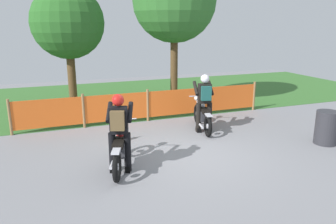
{
  "coord_description": "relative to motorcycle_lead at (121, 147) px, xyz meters",
  "views": [
    {
      "loc": [
        -2.98,
        -6.91,
        3.05
      ],
      "look_at": [
        -0.17,
        0.6,
        0.9
      ],
      "focal_mm": 34.95,
      "sensor_mm": 36.0,
      "label": 1
    }
  ],
  "objects": [
    {
      "name": "spare_drum",
      "position": [
        5.36,
        -0.44,
        -0.02
      ],
      "size": [
        0.58,
        0.58,
        0.88
      ],
      "primitive_type": "cylinder",
      "color": "#2D2D33",
      "rests_on": "ground"
    },
    {
      "name": "traffic_cone",
      "position": [
        0.33,
        1.62,
        -0.2
      ],
      "size": [
        0.32,
        0.32,
        0.53
      ],
      "color": "black",
      "rests_on": "ground"
    },
    {
      "name": "barrier_fence",
      "position": [
        1.6,
        3.22,
        0.08
      ],
      "size": [
        8.19,
        0.08,
        1.05
      ],
      "color": "olive",
      "rests_on": "ground"
    },
    {
      "name": "tree_leftmost",
      "position": [
        -0.56,
        5.16,
        2.63
      ],
      "size": [
        2.43,
        2.43,
        4.34
      ],
      "color": "brown",
      "rests_on": "ground"
    },
    {
      "name": "ground",
      "position": [
        1.6,
        0.29,
        -0.47
      ],
      "size": [
        24.0,
        24.0,
        0.02
      ],
      "primitive_type": "cube",
      "color": "gray"
    },
    {
      "name": "tree_near_left",
      "position": [
        3.25,
        5.11,
        3.43
      ],
      "size": [
        3.08,
        3.08,
        5.45
      ],
      "color": "brown",
      "rests_on": "ground"
    },
    {
      "name": "motorcycle_trailing",
      "position": [
        2.85,
        1.8,
        -0.02
      ],
      "size": [
        0.69,
        1.91,
        0.92
      ],
      "rotation": [
        0.0,
        0.0,
        1.36
      ],
      "color": "black",
      "rests_on": "ground"
    },
    {
      "name": "rider_trailing",
      "position": [
        2.81,
        1.6,
        0.49
      ],
      "size": [
        0.63,
        0.74,
        1.69
      ],
      "rotation": [
        0.0,
        0.0,
        1.36
      ],
      "color": "black",
      "rests_on": "ground"
    },
    {
      "name": "rider_lead",
      "position": [
        -0.07,
        -0.21,
        0.49
      ],
      "size": [
        0.67,
        0.77,
        1.69
      ],
      "rotation": [
        0.0,
        0.0,
        1.22
      ],
      "color": "black",
      "rests_on": "ground"
    },
    {
      "name": "motorcycle_lead",
      "position": [
        0.0,
        0.0,
        0.0
      ],
      "size": [
        0.88,
        1.93,
        0.95
      ],
      "rotation": [
        0.0,
        0.0,
        1.22
      ],
      "color": "black",
      "rests_on": "ground"
    },
    {
      "name": "grass_verge",
      "position": [
        1.6,
        7.1,
        -0.46
      ],
      "size": [
        24.0,
        7.76,
        0.01
      ],
      "primitive_type": "cube",
      "color": "#386B2D",
      "rests_on": "ground"
    }
  ]
}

